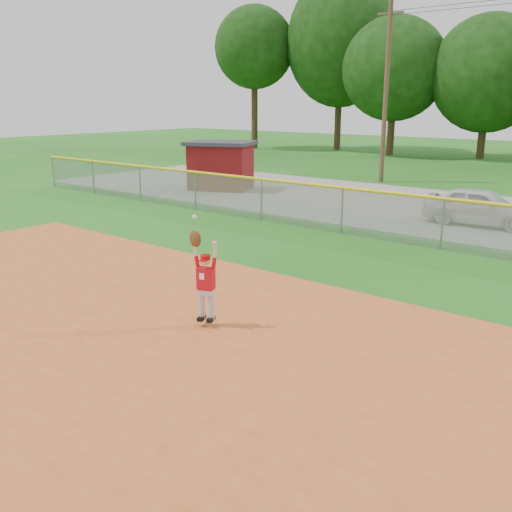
{
  "coord_description": "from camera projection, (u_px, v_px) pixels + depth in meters",
  "views": [
    {
      "loc": [
        5.91,
        -5.91,
        4.2
      ],
      "look_at": [
        -1.22,
        2.93,
        1.1
      ],
      "focal_mm": 40.0,
      "sensor_mm": 36.0,
      "label": 1
    }
  ],
  "objects": [
    {
      "name": "ground",
      "position": [
        201.0,
        372.0,
        9.13
      ],
      "size": [
        120.0,
        120.0,
        0.0
      ],
      "primitive_type": "plane",
      "color": "#206216",
      "rests_on": "ground"
    },
    {
      "name": "ballplayer",
      "position": [
        204.0,
        277.0,
        10.67
      ],
      "size": [
        0.57,
        0.32,
        2.04
      ],
      "color": "silver",
      "rests_on": "ground"
    },
    {
      "name": "parking_strip",
      "position": [
        502.0,
        217.0,
        21.14
      ],
      "size": [
        44.0,
        10.0,
        0.03
      ],
      "primitive_type": "cube",
      "color": "gray",
      "rests_on": "ground"
    },
    {
      "name": "utility_shed",
      "position": [
        221.0,
        165.0,
        27.52
      ],
      "size": [
        3.8,
        3.44,
        2.32
      ],
      "color": "#600D0F",
      "rests_on": "ground"
    },
    {
      "name": "car_white_a",
      "position": [
        481.0,
        206.0,
        19.6
      ],
      "size": [
        3.9,
        1.76,
        1.3
      ],
      "primitive_type": "imported",
      "rotation": [
        0.0,
        0.0,
        1.63
      ],
      "color": "silver",
      "rests_on": "parking_strip"
    },
    {
      "name": "clay_infield",
      "position": [
        26.0,
        460.0,
        6.87
      ],
      "size": [
        24.0,
        16.0,
        0.04
      ],
      "primitive_type": "cube",
      "color": "#BD5322",
      "rests_on": "ground"
    },
    {
      "name": "outfield_fence",
      "position": [
        443.0,
        220.0,
        16.4
      ],
      "size": [
        40.06,
        0.1,
        1.55
      ],
      "color": "gray",
      "rests_on": "ground"
    }
  ]
}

